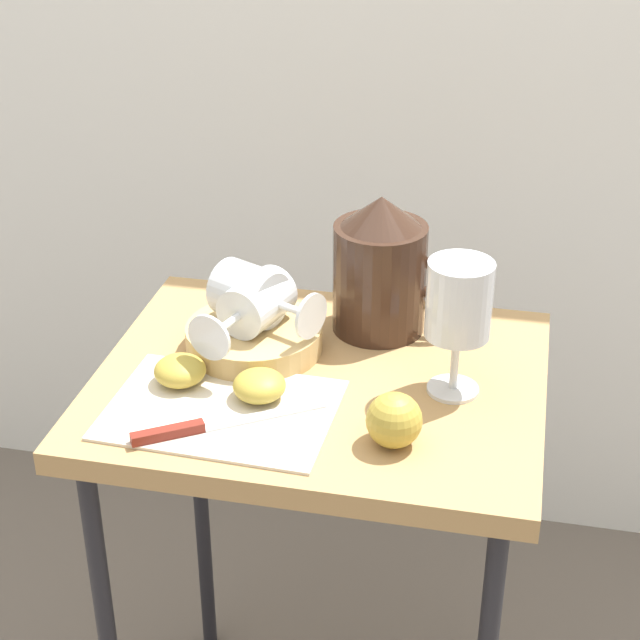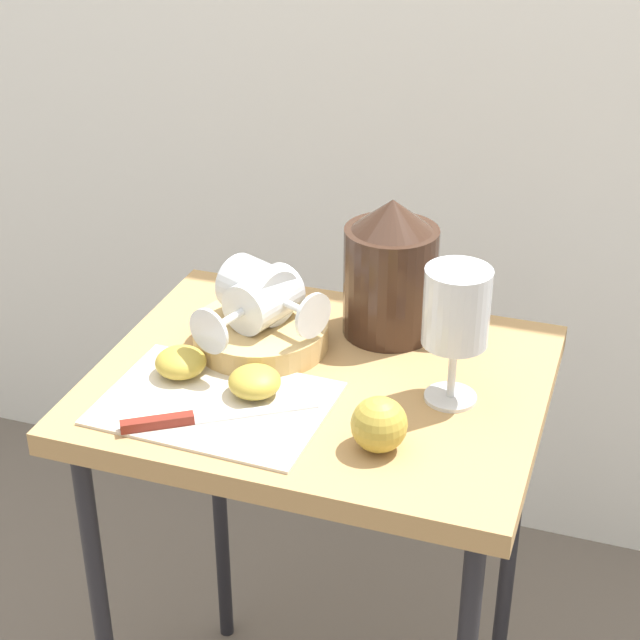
{
  "view_description": "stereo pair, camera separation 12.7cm",
  "coord_description": "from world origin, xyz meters",
  "px_view_note": "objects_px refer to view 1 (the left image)",
  "views": [
    {
      "loc": [
        0.23,
        -1.09,
        1.39
      ],
      "look_at": [
        0.0,
        0.0,
        0.78
      ],
      "focal_mm": 58.44,
      "sensor_mm": 36.0,
      "label": 1
    },
    {
      "loc": [
        0.36,
        -1.06,
        1.39
      ],
      "look_at": [
        0.0,
        0.0,
        0.78
      ],
      "focal_mm": 58.44,
      "sensor_mm": 36.0,
      "label": 2
    }
  ],
  "objects_px": {
    "table": "(320,424)",
    "apple_whole": "(394,420)",
    "wine_glass_tipped_far": "(252,294)",
    "apple_half_right": "(259,386)",
    "wine_glass_upright": "(458,308)",
    "apple_half_left": "(180,370)",
    "wine_glass_tipped_near": "(255,304)",
    "pitcher": "(380,276)",
    "basket_tray": "(254,338)",
    "knife": "(201,427)"
  },
  "relations": [
    {
      "from": "wine_glass_tipped_far",
      "to": "knife",
      "type": "height_order",
      "value": "wine_glass_tipped_far"
    },
    {
      "from": "wine_glass_tipped_near",
      "to": "apple_half_left",
      "type": "distance_m",
      "value": 0.13
    },
    {
      "from": "basket_tray",
      "to": "apple_whole",
      "type": "bearing_deg",
      "value": -39.28
    },
    {
      "from": "wine_glass_upright",
      "to": "wine_glass_tipped_far",
      "type": "height_order",
      "value": "wine_glass_upright"
    },
    {
      "from": "wine_glass_upright",
      "to": "apple_half_right",
      "type": "relative_size",
      "value": 2.71
    },
    {
      "from": "table",
      "to": "apple_whole",
      "type": "bearing_deg",
      "value": -48.36
    },
    {
      "from": "basket_tray",
      "to": "wine_glass_tipped_near",
      "type": "bearing_deg",
      "value": -24.45
    },
    {
      "from": "apple_half_left",
      "to": "wine_glass_tipped_far",
      "type": "bearing_deg",
      "value": 63.54
    },
    {
      "from": "apple_half_right",
      "to": "pitcher",
      "type": "bearing_deg",
      "value": 62.17
    },
    {
      "from": "apple_whole",
      "to": "knife",
      "type": "height_order",
      "value": "apple_whole"
    },
    {
      "from": "pitcher",
      "to": "apple_half_right",
      "type": "distance_m",
      "value": 0.25
    },
    {
      "from": "wine_glass_tipped_far",
      "to": "apple_half_right",
      "type": "bearing_deg",
      "value": -71.44
    },
    {
      "from": "table",
      "to": "pitcher",
      "type": "xyz_separation_m",
      "value": [
        0.05,
        0.14,
        0.15
      ]
    },
    {
      "from": "wine_glass_tipped_near",
      "to": "wine_glass_upright",
      "type": "bearing_deg",
      "value": -10.2
    },
    {
      "from": "wine_glass_tipped_near",
      "to": "knife",
      "type": "distance_m",
      "value": 0.21
    },
    {
      "from": "knife",
      "to": "basket_tray",
      "type": "bearing_deg",
      "value": 87.2
    },
    {
      "from": "wine_glass_upright",
      "to": "apple_half_right",
      "type": "bearing_deg",
      "value": -163.06
    },
    {
      "from": "apple_half_left",
      "to": "apple_half_right",
      "type": "distance_m",
      "value": 0.11
    },
    {
      "from": "basket_tray",
      "to": "wine_glass_upright",
      "type": "distance_m",
      "value": 0.29
    },
    {
      "from": "apple_whole",
      "to": "table",
      "type": "bearing_deg",
      "value": 131.64
    },
    {
      "from": "table",
      "to": "wine_glass_tipped_near",
      "type": "relative_size",
      "value": 4.23
    },
    {
      "from": "basket_tray",
      "to": "apple_whole",
      "type": "height_order",
      "value": "apple_whole"
    },
    {
      "from": "pitcher",
      "to": "wine_glass_upright",
      "type": "xyz_separation_m",
      "value": [
        0.11,
        -0.14,
        0.04
      ]
    },
    {
      "from": "apple_half_left",
      "to": "wine_glass_tipped_near",
      "type": "bearing_deg",
      "value": 56.23
    },
    {
      "from": "knife",
      "to": "apple_half_left",
      "type": "bearing_deg",
      "value": 121.09
    },
    {
      "from": "table",
      "to": "wine_glass_tipped_far",
      "type": "bearing_deg",
      "value": 149.38
    },
    {
      "from": "wine_glass_tipped_near",
      "to": "wine_glass_tipped_far",
      "type": "height_order",
      "value": "wine_glass_tipped_far"
    },
    {
      "from": "table",
      "to": "basket_tray",
      "type": "bearing_deg",
      "value": 154.95
    },
    {
      "from": "table",
      "to": "apple_half_right",
      "type": "relative_size",
      "value": 10.87
    },
    {
      "from": "basket_tray",
      "to": "apple_whole",
      "type": "distance_m",
      "value": 0.27
    },
    {
      "from": "apple_half_left",
      "to": "apple_whole",
      "type": "bearing_deg",
      "value": -13.74
    },
    {
      "from": "pitcher",
      "to": "apple_whole",
      "type": "distance_m",
      "value": 0.28
    },
    {
      "from": "apple_whole",
      "to": "knife",
      "type": "xyz_separation_m",
      "value": [
        -0.22,
        -0.03,
        -0.02
      ]
    },
    {
      "from": "pitcher",
      "to": "apple_half_right",
      "type": "xyz_separation_m",
      "value": [
        -0.11,
        -0.21,
        -0.06
      ]
    },
    {
      "from": "wine_glass_tipped_far",
      "to": "apple_half_right",
      "type": "xyz_separation_m",
      "value": [
        0.04,
        -0.13,
        -0.05
      ]
    },
    {
      "from": "apple_whole",
      "to": "knife",
      "type": "distance_m",
      "value": 0.22
    },
    {
      "from": "wine_glass_tipped_far",
      "to": "table",
      "type": "bearing_deg",
      "value": -30.62
    },
    {
      "from": "wine_glass_tipped_far",
      "to": "apple_whole",
      "type": "bearing_deg",
      "value": -40.97
    },
    {
      "from": "apple_half_left",
      "to": "knife",
      "type": "xyz_separation_m",
      "value": [
        0.06,
        -0.09,
        -0.01
      ]
    },
    {
      "from": "apple_half_left",
      "to": "apple_half_right",
      "type": "bearing_deg",
      "value": -7.1
    },
    {
      "from": "table",
      "to": "wine_glass_tipped_far",
      "type": "xyz_separation_m",
      "value": [
        -0.1,
        0.06,
        0.15
      ]
    },
    {
      "from": "table",
      "to": "wine_glass_upright",
      "type": "height_order",
      "value": "wine_glass_upright"
    },
    {
      "from": "apple_half_right",
      "to": "knife",
      "type": "height_order",
      "value": "apple_half_right"
    },
    {
      "from": "apple_half_left",
      "to": "apple_whole",
      "type": "relative_size",
      "value": 1.0
    },
    {
      "from": "wine_glass_tipped_near",
      "to": "apple_half_right",
      "type": "xyz_separation_m",
      "value": [
        0.04,
        -0.12,
        -0.05
      ]
    },
    {
      "from": "wine_glass_upright",
      "to": "apple_half_left",
      "type": "distance_m",
      "value": 0.35
    },
    {
      "from": "apple_half_right",
      "to": "wine_glass_upright",
      "type": "bearing_deg",
      "value": 16.94
    },
    {
      "from": "table",
      "to": "basket_tray",
      "type": "distance_m",
      "value": 0.14
    },
    {
      "from": "knife",
      "to": "apple_half_right",
      "type": "bearing_deg",
      "value": 58.73
    },
    {
      "from": "apple_whole",
      "to": "basket_tray",
      "type": "bearing_deg",
      "value": 140.72
    }
  ]
}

